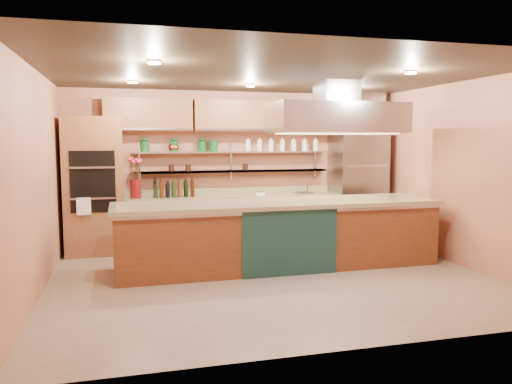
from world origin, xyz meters
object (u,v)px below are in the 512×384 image
object	(u,v)px
refrigerator	(358,186)
kitchen_scale	(260,192)
copper_kettle	(173,147)
flower_vase	(136,189)
green_canister	(214,146)
island	(279,234)

from	to	relation	value
refrigerator	kitchen_scale	size ratio (longest dim) A/B	13.37
kitchen_scale	copper_kettle	xyz separation A→B (m)	(-1.53, 0.22, 0.81)
flower_vase	kitchen_scale	xyz separation A→B (m)	(2.19, 0.00, -0.12)
kitchen_scale	refrigerator	bearing A→B (deg)	-2.97
flower_vase	copper_kettle	world-z (taller)	copper_kettle
refrigerator	green_canister	world-z (taller)	refrigerator
copper_kettle	green_canister	size ratio (longest dim) A/B	0.95
green_canister	island	bearing A→B (deg)	-69.73
green_canister	kitchen_scale	bearing A→B (deg)	-15.34
island	flower_vase	distance (m)	2.67
refrigerator	copper_kettle	size ratio (longest dim) A/B	11.34
refrigerator	green_canister	xyz separation A→B (m)	(-2.74, 0.23, 0.76)
kitchen_scale	copper_kettle	world-z (taller)	copper_kettle
island	green_canister	size ratio (longest dim) A/B	24.63
flower_vase	kitchen_scale	distance (m)	2.19
flower_vase	green_canister	size ratio (longest dim) A/B	1.65
island	kitchen_scale	distance (m)	1.67
refrigerator	island	world-z (taller)	refrigerator
island	green_canister	world-z (taller)	green_canister
refrigerator	copper_kettle	world-z (taller)	refrigerator
refrigerator	flower_vase	xyz separation A→B (m)	(-4.13, 0.01, 0.04)
copper_kettle	green_canister	distance (m)	0.72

